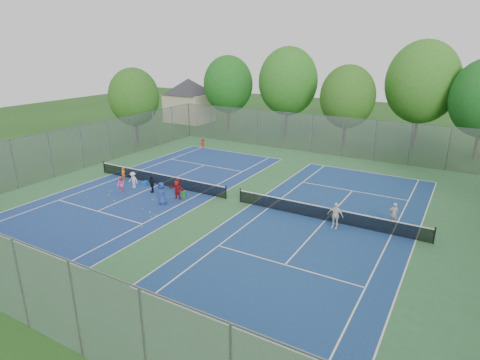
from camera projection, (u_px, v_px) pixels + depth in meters
name	position (u px, v px, depth m)	size (l,w,h in m)	color
ground	(233.00, 201.00, 29.33)	(120.00, 120.00, 0.00)	#1F4A17
court_pad	(233.00, 201.00, 29.33)	(32.00, 32.00, 0.01)	#316939
court_left	(160.00, 184.00, 32.66)	(10.97, 23.77, 0.01)	navy
court_right	(325.00, 220.00, 25.99)	(10.97, 23.77, 0.01)	navy
net_left	(159.00, 179.00, 32.52)	(12.87, 0.10, 0.91)	black
net_right	(326.00, 214.00, 25.85)	(12.87, 0.10, 0.91)	black
fence_north	(312.00, 134.00, 41.78)	(32.00, 0.10, 4.00)	gray
fence_south	(21.00, 284.00, 15.59)	(32.00, 0.10, 4.00)	gray
fence_west	(82.00, 147.00, 36.30)	(32.00, 0.10, 4.00)	gray
house	(189.00, 93.00, 58.09)	(11.03, 11.03, 7.30)	#B7A88C
tree_nw	(228.00, 84.00, 52.11)	(6.40, 6.40, 9.58)	#443326
tree_nl	(288.00, 81.00, 48.91)	(7.20, 7.20, 10.69)	#443326
tree_nc	(348.00, 97.00, 43.83)	(6.00, 6.00, 8.85)	#443326
tree_nr	(422.00, 82.00, 42.43)	(7.60, 7.60, 11.42)	#443326
tree_side_w	(134.00, 97.00, 44.88)	(5.60, 5.60, 8.47)	#443326
ball_crate	(145.00, 183.00, 32.49)	(0.39, 0.39, 0.33)	#174EAC
ball_hopper	(184.00, 194.00, 29.76)	(0.28, 0.28, 0.54)	#25892C
student_a	(123.00, 174.00, 33.62)	(0.40, 0.26, 1.09)	orange
student_b	(121.00, 185.00, 30.61)	(0.64, 0.50, 1.32)	pink
student_c	(133.00, 180.00, 31.75)	(0.85, 0.49, 1.32)	silver
student_d	(152.00, 184.00, 30.74)	(0.77, 0.32, 1.32)	black
student_e	(162.00, 193.00, 28.40)	(0.81, 0.53, 1.65)	navy
student_f	(177.00, 189.00, 29.31)	(1.45, 0.46, 1.57)	maroon
child_far_baseline	(203.00, 143.00, 43.94)	(0.71, 0.41, 1.10)	#B42019
instructor	(394.00, 214.00, 25.14)	(0.55, 0.36, 1.52)	#99999B
teen_court_b	(335.00, 215.00, 24.69)	(1.00, 0.42, 1.71)	silver
tennis_ball_0	(88.00, 197.00, 29.87)	(0.07, 0.07, 0.07)	#AFD431
tennis_ball_1	(153.00, 200.00, 29.38)	(0.07, 0.07, 0.07)	#C4E334
tennis_ball_2	(151.00, 217.00, 26.41)	(0.07, 0.07, 0.07)	#D3DF33
tennis_ball_3	(142.00, 227.00, 25.04)	(0.07, 0.07, 0.07)	#C7DD33
tennis_ball_4	(114.00, 201.00, 29.17)	(0.07, 0.07, 0.07)	#F1F538
tennis_ball_5	(109.00, 195.00, 30.32)	(0.07, 0.07, 0.07)	#DEF038
tennis_ball_6	(111.00, 191.00, 31.13)	(0.07, 0.07, 0.07)	yellow
tennis_ball_7	(157.00, 216.00, 26.66)	(0.07, 0.07, 0.07)	gold
tennis_ball_8	(122.00, 190.00, 31.44)	(0.07, 0.07, 0.07)	#B3CA2F
tennis_ball_9	(154.00, 215.00, 26.77)	(0.07, 0.07, 0.07)	#B2C12D
tennis_ball_10	(143.00, 209.00, 27.75)	(0.07, 0.07, 0.07)	gold
tennis_ball_11	(150.00, 212.00, 27.21)	(0.07, 0.07, 0.07)	#CBDC33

